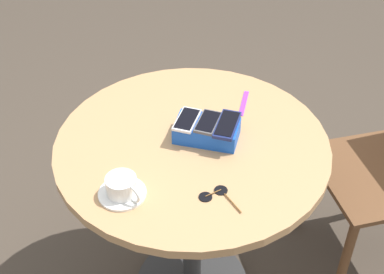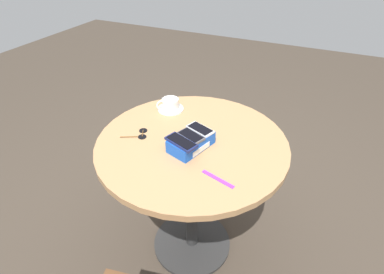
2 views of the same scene
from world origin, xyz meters
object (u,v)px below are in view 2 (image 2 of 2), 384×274
(saucer, at_px, (171,109))
(coffee_cup, at_px, (170,104))
(phone_navy, at_px, (182,142))
(lanyard_strap, at_px, (218,179))
(round_table, at_px, (192,167))
(phone_white, at_px, (200,129))
(sunglasses, at_px, (141,134))
(phone_box, at_px, (191,142))
(phone_gray, at_px, (191,136))

(saucer, distance_m, coffee_cup, 0.03)
(phone_navy, xyz_separation_m, lanyard_strap, (-0.08, -0.19, -0.06))
(round_table, bearing_deg, coffee_cup, 47.07)
(phone_white, relative_size, lanyard_strap, 0.93)
(saucer, bearing_deg, phone_navy, -144.77)
(lanyard_strap, bearing_deg, sunglasses, 72.61)
(phone_white, distance_m, coffee_cup, 0.32)
(phone_box, xyz_separation_m, lanyard_strap, (-0.14, -0.18, -0.03))
(saucer, xyz_separation_m, coffee_cup, (-0.00, 0.00, 0.03))
(saucer, height_order, lanyard_strap, saucer)
(phone_box, xyz_separation_m, sunglasses, (-0.01, 0.26, -0.03))
(phone_navy, xyz_separation_m, phone_gray, (0.06, -0.01, -0.00))
(phone_box, bearing_deg, phone_navy, 167.37)
(saucer, distance_m, sunglasses, 0.26)
(round_table, bearing_deg, phone_navy, -177.76)
(lanyard_strap, relative_size, sunglasses, 1.28)
(round_table, relative_size, phone_white, 6.48)
(round_table, relative_size, phone_navy, 5.68)
(round_table, xyz_separation_m, phone_box, (-0.05, -0.02, 0.19))
(round_table, height_order, sunglasses, sunglasses)
(phone_navy, distance_m, phone_white, 0.13)
(coffee_cup, bearing_deg, round_table, -132.93)
(phone_navy, xyz_separation_m, coffee_cup, (0.32, 0.23, -0.03))
(sunglasses, bearing_deg, coffee_cup, -3.32)
(phone_navy, distance_m, phone_gray, 0.06)
(phone_gray, bearing_deg, phone_white, -13.75)
(lanyard_strap, bearing_deg, saucer, 46.26)
(phone_white, relative_size, coffee_cup, 1.32)
(phone_navy, relative_size, sunglasses, 1.35)
(phone_white, xyz_separation_m, saucer, (0.20, 0.25, -0.06))
(saucer, relative_size, coffee_cup, 1.34)
(saucer, bearing_deg, sunglasses, 176.23)
(coffee_cup, bearing_deg, saucer, -46.49)
(phone_gray, xyz_separation_m, saucer, (0.26, 0.24, -0.06))
(phone_box, relative_size, coffee_cup, 2.18)
(phone_navy, distance_m, sunglasses, 0.26)
(phone_box, height_order, phone_gray, phone_gray)
(saucer, height_order, coffee_cup, coffee_cup)
(phone_box, distance_m, sunglasses, 0.26)
(round_table, distance_m, phone_box, 0.19)
(saucer, relative_size, sunglasses, 1.21)
(phone_gray, relative_size, sunglasses, 1.15)
(phone_navy, height_order, coffee_cup, phone_navy)
(saucer, bearing_deg, lanyard_strap, -133.74)
(phone_gray, height_order, phone_white, same)
(phone_box, height_order, lanyard_strap, phone_box)
(phone_navy, height_order, sunglasses, phone_navy)
(phone_gray, bearing_deg, coffee_cup, 42.94)
(phone_navy, relative_size, saucer, 1.12)
(phone_navy, bearing_deg, coffee_cup, 35.67)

